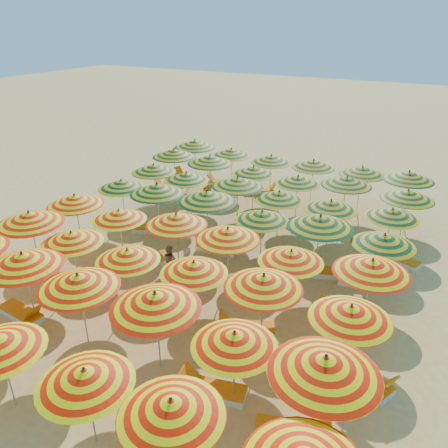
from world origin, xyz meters
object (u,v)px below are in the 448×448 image
Objects in this scene: umbrella_34 at (331,205)px; lounger_3 at (293,432)px; umbrella_24 at (121,184)px; umbrella_40 at (347,181)px; umbrella_3 at (85,377)px; umbrella_36 at (174,153)px; umbrella_22 at (291,256)px; umbrella_46 at (362,171)px; umbrella_4 at (171,408)px; umbrella_28 at (320,222)px; umbrella_33 at (279,196)px; umbrella_39 at (298,180)px; umbrella_12 at (30,218)px; umbrella_16 at (264,282)px; umbrella_37 at (210,160)px; lounger_6 at (363,378)px; lounger_18 at (222,183)px; umbrella_25 at (157,189)px; lounger_9 at (116,219)px; umbrella_31 at (186,176)px; umbrella_7 at (23,260)px; umbrella_15 at (194,267)px; umbrella_23 at (372,266)px; umbrella_42 at (195,144)px; umbrella_14 at (128,255)px; lounger_16 at (219,198)px; lounger_5 at (246,328)px; beachgoer_a at (187,268)px; lounger_17 at (186,178)px; umbrella_13 at (72,238)px; umbrella_44 at (271,159)px; umbrella_9 at (155,300)px; lounger_10 at (153,229)px; umbrella_10 at (234,339)px; lounger_12 at (329,272)px; umbrella_47 at (409,176)px; lounger_13 at (360,280)px; umbrella_41 at (408,195)px; lounger_8 at (343,318)px; umbrella_38 at (254,170)px; lounger_2 at (212,389)px; umbrella_29 at (384,240)px; umbrella_32 at (238,182)px; umbrella_20 at (176,220)px; lounger_11 at (216,248)px; umbrella_45 at (313,164)px; lounger_19 at (261,191)px; umbrella_11 at (325,366)px; umbrella_19 at (119,215)px; umbrella_17 at (351,313)px; beachgoer_b at (169,261)px; umbrella_35 at (392,213)px.

lounger_3 is (1.90, -9.42, -1.87)m from umbrella_34.
umbrella_40 reaches higher than umbrella_24.
umbrella_36 is at bearing 117.01° from umbrella_3.
umbrella_22 is 0.94× the size of umbrella_46.
umbrella_28 is (0.19, 9.31, 0.21)m from umbrella_4.
umbrella_4 reaches higher than umbrella_33.
umbrella_12 is at bearing -126.96° from umbrella_39.
umbrella_16 is 11.65m from umbrella_37.
lounger_6 and lounger_18 have the same top height.
umbrella_25 reaches higher than lounger_9.
umbrella_7 is at bearing -89.42° from umbrella_31.
umbrella_15 is 5.38m from umbrella_23.
umbrella_42 is (-7.09, 4.71, 0.29)m from umbrella_33.
umbrella_14 reaches higher than lounger_9.
lounger_16 is at bearing 132.11° from umbrella_22.
umbrella_28 is 1.73× the size of lounger_5.
beachgoer_a reaches higher than lounger_18.
umbrella_16 is 15.11m from lounger_17.
umbrella_44 is (2.65, 11.77, 0.04)m from umbrella_13.
umbrella_9 is 9.01m from lounger_10.
umbrella_23 is at bearing 57.71° from umbrella_3.
umbrella_10 reaches higher than lounger_10.
beachgoer_a is at bearing 15.43° from lounger_12.
umbrella_46 is 1.40× the size of lounger_6.
umbrella_47 is at bearing 38.41° from umbrella_40.
lounger_13 is 1.16× the size of beachgoer_a.
umbrella_41 is 7.40m from lounger_8.
lounger_13 is at bearing -24.45° from lounger_10.
umbrella_28 is at bearing -33.43° from umbrella_37.
lounger_2 is at bearing -70.38° from umbrella_38.
umbrella_4 is 3.40m from lounger_3.
umbrella_29 is 0.85× the size of umbrella_32.
umbrella_20 is 1.73× the size of lounger_8.
umbrella_14 is 1.52× the size of lounger_12.
lounger_11 is at bearing 122.20° from umbrella_10.
umbrella_3 is 16.55m from umbrella_45.
umbrella_10 is 1.92m from lounger_2.
lounger_19 is at bearing -166.51° from lounger_17.
umbrella_11 reaches higher than umbrella_20.
umbrella_7 is 1.01× the size of umbrella_12.
umbrella_19 is at bearing -108.25° from umbrella_38.
lounger_6 is at bearing 42.88° from umbrella_3.
umbrella_19 is (-4.92, 6.94, 0.01)m from umbrella_3.
umbrella_42 reaches higher than umbrella_3.
umbrella_17 is 1.27× the size of lounger_12.
lounger_17 is 0.99× the size of lounger_18.
lounger_16 is (-6.61, 7.31, -1.84)m from umbrella_22.
lounger_11 is at bearing -109.44° from beachgoer_b.
umbrella_35 is at bearing -138.07° from lounger_5.
umbrella_35 is 9.38m from lounger_16.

